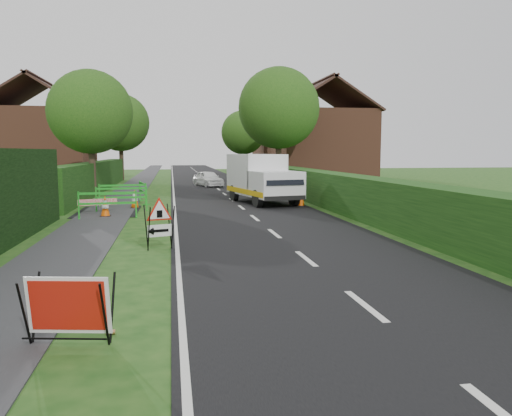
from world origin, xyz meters
TOP-DOWN VIEW (x-y plane):
  - ground at (0.00, 0.00)m, footprint 120.00×120.00m
  - road_surface at (2.50, 35.00)m, footprint 6.00×90.00m
  - footpath at (-3.00, 35.00)m, footprint 2.00×90.00m
  - hedge_west_far at (-5.00, 22.00)m, footprint 1.00×24.00m
  - hedge_east at (6.50, 16.00)m, footprint 1.20×50.00m
  - house_west at (-10.00, 30.00)m, footprint 7.50×7.40m
  - house_east_a at (11.00, 28.00)m, footprint 7.50×7.40m
  - house_east_b at (12.00, 42.00)m, footprint 7.50×7.40m
  - tree_nw at (-4.60, 18.00)m, footprint 4.40×4.40m
  - tree_ne at (6.40, 22.00)m, footprint 5.20×5.20m
  - tree_fw at (-4.60, 34.00)m, footprint 4.80×4.80m
  - tree_fe at (6.40, 38.00)m, footprint 4.20×4.20m
  - red_rect_sign at (-1.75, -3.38)m, footprint 1.12×0.80m
  - triangle_sign at (-0.80, 2.58)m, footprint 0.94×0.94m
  - works_van at (3.71, 13.32)m, footprint 2.91×5.31m
  - traffic_cone_0 at (5.21, 11.73)m, footprint 0.38×0.38m
  - traffic_cone_1 at (5.05, 12.73)m, footprint 0.38×0.38m
  - traffic_cone_2 at (5.49, 15.09)m, footprint 0.38×0.38m
  - traffic_cone_3 at (-2.92, 9.46)m, footprint 0.38×0.38m
  - traffic_cone_4 at (-2.03, 12.16)m, footprint 0.38×0.38m
  - ped_barrier_0 at (-2.76, 8.95)m, footprint 2.08×0.55m
  - ped_barrier_1 at (-2.48, 11.25)m, footprint 2.08×0.48m
  - ped_barrier_2 at (-2.62, 13.20)m, footprint 2.09×0.68m
  - ped_barrier_3 at (-1.80, 14.35)m, footprint 0.74×2.09m
  - redwhite_plank at (-3.33, 10.51)m, footprint 1.45×0.47m
  - litter_can at (-1.29, -3.07)m, footprint 0.12×0.07m
  - hatchback_car at (2.07, 25.05)m, footprint 2.23×3.47m

SIDE VIEW (x-z plane):
  - ground at x=0.00m, z-range 0.00..0.00m
  - hedge_west_far at x=-5.00m, z-range -0.90..0.90m
  - hedge_east at x=6.50m, z-range -0.75..0.75m
  - redwhite_plank at x=-3.33m, z-range -0.12..0.12m
  - litter_can at x=-1.29m, z-range -0.03..0.03m
  - road_surface at x=2.50m, z-range -0.01..0.01m
  - footpath at x=-3.00m, z-range -0.01..0.02m
  - traffic_cone_0 at x=5.21m, z-range 0.00..0.79m
  - traffic_cone_1 at x=5.05m, z-range 0.00..0.79m
  - traffic_cone_2 at x=5.49m, z-range 0.00..0.79m
  - traffic_cone_3 at x=-2.92m, z-range 0.00..0.79m
  - traffic_cone_4 at x=-2.03m, z-range 0.00..0.79m
  - red_rect_sign at x=-1.75m, z-range 0.07..0.94m
  - hatchback_car at x=2.07m, z-range 0.00..1.10m
  - ped_barrier_0 at x=-2.76m, z-range 0.13..1.13m
  - ped_barrier_1 at x=-2.48m, z-range 0.13..1.13m
  - ped_barrier_2 at x=-2.62m, z-range 0.13..1.13m
  - ped_barrier_3 at x=-1.80m, z-range 0.13..1.13m
  - triangle_sign at x=-0.80m, z-range 0.21..1.31m
  - works_van at x=3.71m, z-range 0.07..2.36m
  - house_west at x=-10.00m, z-range -1.04..6.84m
  - house_east_a at x=11.00m, z-range -1.04..6.84m
  - house_east_b at x=12.00m, z-range -1.04..6.84m
  - tree_fe at x=6.40m, z-range 1.05..7.39m
  - tree_nw at x=-4.60m, z-range 1.13..7.83m
  - tree_fw at x=-4.60m, z-range 1.21..8.45m
  - tree_ne at x=6.40m, z-range 1.28..9.07m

